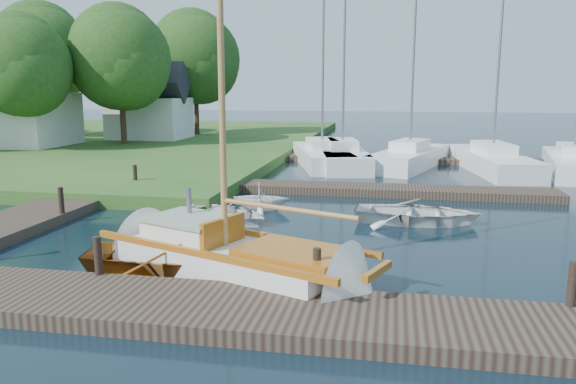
% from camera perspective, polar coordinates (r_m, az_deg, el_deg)
% --- Properties ---
extents(ground, '(160.00, 160.00, 0.00)m').
position_cam_1_polar(ground, '(15.88, 0.00, -4.26)').
color(ground, black).
rests_on(ground, ground).
extents(near_dock, '(18.00, 2.20, 0.30)m').
position_cam_1_polar(near_dock, '(10.30, -6.34, -11.91)').
color(near_dock, '#30201B').
rests_on(near_dock, ground).
extents(left_dock, '(2.20, 18.00, 0.30)m').
position_cam_1_polar(left_dock, '(20.61, -21.32, -1.09)').
color(left_dock, '#30201B').
rests_on(left_dock, ground).
extents(far_dock, '(14.00, 1.60, 0.30)m').
position_cam_1_polar(far_dock, '(21.95, 8.30, 0.22)').
color(far_dock, '#30201B').
rests_on(far_dock, ground).
extents(pontoon, '(30.00, 1.60, 0.30)m').
position_cam_1_polar(pontoon, '(32.13, 23.49, 2.75)').
color(pontoon, '#30201B').
rests_on(pontoon, ground).
extents(mooring_post_1, '(0.16, 0.16, 0.80)m').
position_cam_1_polar(mooring_post_1, '(12.13, -18.73, -6.15)').
color(mooring_post_1, black).
rests_on(mooring_post_1, near_dock).
extents(mooring_post_2, '(0.16, 0.16, 0.80)m').
position_cam_1_polar(mooring_post_2, '(10.72, 2.95, -7.80)').
color(mooring_post_2, black).
rests_on(mooring_post_2, near_dock).
extents(mooring_post_3, '(0.16, 0.16, 0.80)m').
position_cam_1_polar(mooring_post_3, '(11.09, 26.92, -8.34)').
color(mooring_post_3, black).
rests_on(mooring_post_3, near_dock).
extents(mooring_post_4, '(0.16, 0.16, 0.80)m').
position_cam_1_polar(mooring_post_4, '(18.32, -22.05, -0.78)').
color(mooring_post_4, black).
rests_on(mooring_post_4, left_dock).
extents(mooring_post_5, '(0.16, 0.16, 0.80)m').
position_cam_1_polar(mooring_post_5, '(22.62, -15.27, 1.67)').
color(mooring_post_5, black).
rests_on(mooring_post_5, left_dock).
extents(sailboat, '(7.36, 4.50, 9.83)m').
position_cam_1_polar(sailboat, '(12.27, -5.04, -7.15)').
color(sailboat, white).
rests_on(sailboat, ground).
extents(dinghy, '(4.82, 3.74, 0.92)m').
position_cam_1_polar(dinghy, '(12.89, -10.39, -5.88)').
color(dinghy, '#8D5612').
rests_on(dinghy, ground).
extents(tender_a, '(3.85, 3.43, 0.66)m').
position_cam_1_polar(tender_a, '(17.37, -6.49, -1.91)').
color(tender_a, white).
rests_on(tender_a, ground).
extents(tender_b, '(1.99, 1.73, 1.02)m').
position_cam_1_polar(tender_b, '(18.85, -2.72, -0.29)').
color(tender_b, white).
rests_on(tender_b, ground).
extents(tender_c, '(3.87, 2.86, 0.77)m').
position_cam_1_polar(tender_c, '(17.52, 13.00, -1.81)').
color(tender_c, white).
rests_on(tender_c, ground).
extents(marina_boat_0, '(4.29, 8.01, 10.33)m').
position_cam_1_polar(marina_boat_0, '(29.53, 3.47, 3.81)').
color(marina_boat_0, white).
rests_on(marina_boat_0, ground).
extents(marina_boat_1, '(3.64, 8.08, 9.41)m').
position_cam_1_polar(marina_boat_1, '(29.31, 5.54, 3.71)').
color(marina_boat_1, white).
rests_on(marina_boat_1, ground).
extents(marina_boat_2, '(4.51, 7.90, 11.84)m').
position_cam_1_polar(marina_boat_2, '(29.48, 12.26, 3.60)').
color(marina_boat_2, white).
rests_on(marina_boat_2, ground).
extents(marina_boat_3, '(3.43, 8.74, 13.04)m').
position_cam_1_polar(marina_boat_3, '(29.25, 20.05, 3.15)').
color(marina_boat_3, white).
rests_on(marina_boat_3, ground).
extents(marina_boat_4, '(3.51, 8.24, 10.45)m').
position_cam_1_polar(marina_boat_4, '(29.85, 27.00, 2.73)').
color(marina_boat_4, white).
rests_on(marina_boat_4, ground).
extents(house_a, '(6.30, 5.00, 6.29)m').
position_cam_1_polar(house_a, '(38.59, -25.89, 7.95)').
color(house_a, white).
rests_on(house_a, shore).
extents(house_c, '(5.25, 4.00, 5.28)m').
position_cam_1_polar(house_c, '(40.75, -13.89, 8.25)').
color(house_c, white).
rests_on(house_c, shore).
extents(tree_2, '(5.83, 5.75, 7.82)m').
position_cam_1_polar(tree_2, '(35.83, -25.44, 11.52)').
color(tree_2, '#332114').
rests_on(tree_2, shore).
extents(tree_3, '(6.41, 6.38, 8.74)m').
position_cam_1_polar(tree_3, '(37.20, -16.68, 12.89)').
color(tree_3, '#332114').
rests_on(tree_3, shore).
extents(tree_4, '(7.01, 7.01, 9.66)m').
position_cam_1_polar(tree_4, '(44.73, -23.69, 12.73)').
color(tree_4, '#332114').
rests_on(tree_4, shore).
extents(tree_7, '(6.83, 6.83, 9.38)m').
position_cam_1_polar(tree_7, '(43.77, -9.41, 13.31)').
color(tree_7, '#332114').
rests_on(tree_7, shore).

